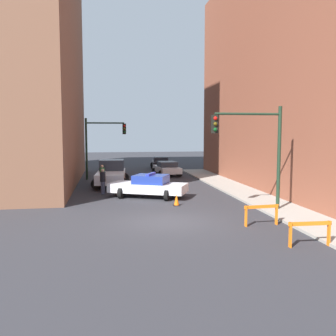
# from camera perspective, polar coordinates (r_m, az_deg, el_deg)

# --- Properties ---
(ground_plane) EXTENTS (120.00, 120.00, 0.00)m
(ground_plane) POSITION_cam_1_polar(r_m,az_deg,el_deg) (17.04, 0.10, -8.17)
(ground_plane) COLOR #2D2D33
(sidewalk_right) EXTENTS (2.40, 44.00, 0.12)m
(sidewalk_right) POSITION_cam_1_polar(r_m,az_deg,el_deg) (19.02, 18.99, -6.84)
(sidewalk_right) COLOR #9E998E
(sidewalk_right) RESTS_ON ground_plane
(traffic_light_near) EXTENTS (3.64, 0.35, 5.20)m
(traffic_light_near) POSITION_cam_1_polar(r_m,az_deg,el_deg) (19.23, 13.47, 3.86)
(traffic_light_near) COLOR black
(traffic_light_near) RESTS_ON sidewalk_right
(traffic_light_far) EXTENTS (3.44, 0.35, 5.20)m
(traffic_light_far) POSITION_cam_1_polar(r_m,az_deg,el_deg) (32.26, -10.40, 4.28)
(traffic_light_far) COLOR black
(traffic_light_far) RESTS_ON ground_plane
(police_car) EXTENTS (5.04, 3.67, 1.52)m
(police_car) POSITION_cam_1_polar(r_m,az_deg,el_deg) (23.13, -2.96, -2.72)
(police_car) COLOR white
(police_car) RESTS_ON ground_plane
(white_truck) EXTENTS (2.88, 5.52, 1.90)m
(white_truck) POSITION_cam_1_polar(r_m,az_deg,el_deg) (28.52, -8.63, -0.86)
(white_truck) COLOR silver
(white_truck) RESTS_ON ground_plane
(parked_car_near) EXTENTS (2.51, 4.44, 1.31)m
(parked_car_near) POSITION_cam_1_polar(r_m,az_deg,el_deg) (34.89, -0.17, -0.03)
(parked_car_near) COLOR silver
(parked_car_near) RESTS_ON ground_plane
(parked_car_mid) EXTENTS (2.56, 4.46, 1.31)m
(parked_car_mid) POSITION_cam_1_polar(r_m,az_deg,el_deg) (41.54, -1.13, 0.85)
(parked_car_mid) COLOR black
(parked_car_mid) RESTS_ON ground_plane
(pedestrian_crossing) EXTENTS (0.41, 0.41, 1.66)m
(pedestrian_crossing) POSITION_cam_1_polar(r_m,az_deg,el_deg) (24.71, -9.91, -1.95)
(pedestrian_crossing) COLOR #474C66
(pedestrian_crossing) RESTS_ON ground_plane
(pedestrian_corner) EXTENTS (0.45, 0.45, 1.66)m
(pedestrian_corner) POSITION_cam_1_polar(r_m,az_deg,el_deg) (27.67, -9.99, -1.17)
(pedestrian_corner) COLOR #382D23
(pedestrian_corner) RESTS_ON ground_plane
(barrier_front) EXTENTS (1.60, 0.20, 0.90)m
(barrier_front) POSITION_cam_1_polar(r_m,az_deg,el_deg) (14.20, 20.81, -8.76)
(barrier_front) COLOR orange
(barrier_front) RESTS_ON ground_plane
(barrier_mid) EXTENTS (1.60, 0.27, 0.90)m
(barrier_mid) POSITION_cam_1_polar(r_m,az_deg,el_deg) (16.69, 14.05, -6.46)
(barrier_mid) COLOR orange
(barrier_mid) RESTS_ON ground_plane
(traffic_cone) EXTENTS (0.36, 0.36, 0.66)m
(traffic_cone) POSITION_cam_1_polar(r_m,az_deg,el_deg) (20.60, 1.31, -4.88)
(traffic_cone) COLOR black
(traffic_cone) RESTS_ON ground_plane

